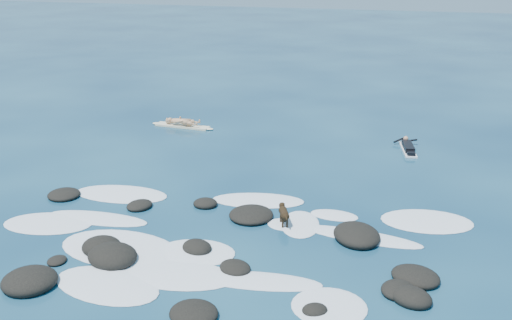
% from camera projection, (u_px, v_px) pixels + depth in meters
% --- Properties ---
extents(ground, '(160.00, 160.00, 0.00)m').
position_uv_depth(ground, '(243.00, 231.00, 17.76)').
color(ground, '#0A2642').
rests_on(ground, ground).
extents(reef_rocks, '(13.73, 7.20, 0.59)m').
position_uv_depth(reef_rocks, '(211.00, 248.00, 16.47)').
color(reef_rocks, black).
rests_on(reef_rocks, ground).
extents(breaking_foam, '(14.80, 8.51, 0.12)m').
position_uv_depth(breaking_foam, '(210.00, 240.00, 17.14)').
color(breaking_foam, white).
rests_on(breaking_foam, ground).
extents(standing_surfer_rig, '(3.37, 0.71, 1.92)m').
position_uv_depth(standing_surfer_rig, '(182.00, 112.00, 28.31)').
color(standing_surfer_rig, '#F1E7C1').
rests_on(standing_surfer_rig, ground).
extents(paddling_surfer_rig, '(1.14, 2.42, 0.42)m').
position_uv_depth(paddling_surfer_rig, '(408.00, 147.00, 25.09)').
color(paddling_surfer_rig, white).
rests_on(paddling_surfer_rig, ground).
extents(dog, '(0.55, 1.00, 0.67)m').
position_uv_depth(dog, '(284.00, 213.00, 17.97)').
color(dog, black).
rests_on(dog, ground).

